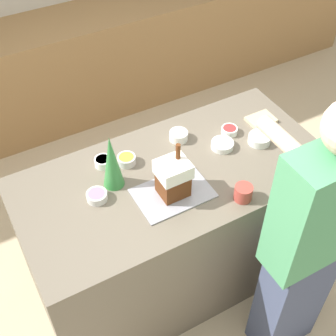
% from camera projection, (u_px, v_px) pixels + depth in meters
% --- Properties ---
extents(ground_plane, '(12.00, 12.00, 0.00)m').
position_uv_depth(ground_plane, '(173.00, 270.00, 3.19)').
color(ground_plane, '#C6B28E').
extents(back_cabinet_block, '(6.00, 0.60, 0.92)m').
position_uv_depth(back_cabinet_block, '(63.00, 72.00, 4.07)').
color(back_cabinet_block, '#9E7547').
rests_on(back_cabinet_block, ground_plane).
extents(kitchen_island, '(1.72, 0.84, 0.95)m').
position_uv_depth(kitchen_island, '(174.00, 228.00, 2.85)').
color(kitchen_island, '#6B6051').
rests_on(kitchen_island, ground_plane).
extents(baking_tray, '(0.39, 0.27, 0.01)m').
position_uv_depth(baking_tray, '(173.00, 193.00, 2.41)').
color(baking_tray, '#9E9EA8').
rests_on(baking_tray, kitchen_island).
extents(gingerbread_house, '(0.16, 0.14, 0.30)m').
position_uv_depth(gingerbread_house, '(173.00, 177.00, 2.33)').
color(gingerbread_house, '#5B2D14').
rests_on(gingerbread_house, baking_tray).
extents(decorative_tree, '(0.11, 0.11, 0.32)m').
position_uv_depth(decorative_tree, '(112.00, 162.00, 2.35)').
color(decorative_tree, '#33843D').
rests_on(decorative_tree, kitchen_island).
extents(candy_bowl_front_corner, '(0.09, 0.09, 0.05)m').
position_uv_depth(candy_bowl_front_corner, '(103.00, 162.00, 2.54)').
color(candy_bowl_front_corner, white).
rests_on(candy_bowl_front_corner, kitchen_island).
extents(candy_bowl_far_right, '(0.11, 0.11, 0.05)m').
position_uv_depth(candy_bowl_far_right, '(179.00, 135.00, 2.69)').
color(candy_bowl_far_right, white).
rests_on(candy_bowl_far_right, kitchen_island).
extents(candy_bowl_near_tray_right, '(0.11, 0.11, 0.04)m').
position_uv_depth(candy_bowl_near_tray_right, '(97.00, 196.00, 2.37)').
color(candy_bowl_near_tray_right, silver).
rests_on(candy_bowl_near_tray_right, kitchen_island).
extents(candy_bowl_center_rear, '(0.13, 0.13, 0.04)m').
position_uv_depth(candy_bowl_center_rear, '(222.00, 144.00, 2.65)').
color(candy_bowl_center_rear, white).
rests_on(candy_bowl_center_rear, kitchen_island).
extents(candy_bowl_near_tray_left, '(0.13, 0.13, 0.05)m').
position_uv_depth(candy_bowl_near_tray_left, '(259.00, 139.00, 2.67)').
color(candy_bowl_near_tray_left, silver).
rests_on(candy_bowl_near_tray_left, kitchen_island).
extents(candy_bowl_far_left, '(0.09, 0.09, 0.04)m').
position_uv_depth(candy_bowl_far_left, '(229.00, 130.00, 2.73)').
color(candy_bowl_far_left, white).
rests_on(candy_bowl_far_left, kitchen_island).
extents(candy_bowl_beside_tree, '(0.10, 0.10, 0.05)m').
position_uv_depth(candy_bowl_beside_tree, '(126.00, 160.00, 2.55)').
color(candy_bowl_beside_tree, silver).
rests_on(candy_bowl_beside_tree, kitchen_island).
extents(cookbook, '(0.16, 0.12, 0.02)m').
position_uv_depth(cookbook, '(261.00, 120.00, 2.82)').
color(cookbook, '#CCB78C').
rests_on(cookbook, kitchen_island).
extents(mug, '(0.09, 0.09, 0.08)m').
position_uv_depth(mug, '(243.00, 193.00, 2.36)').
color(mug, '#B24238').
rests_on(mug, kitchen_island).
extents(person, '(0.46, 0.58, 1.77)m').
position_uv_depth(person, '(309.00, 245.00, 2.24)').
color(person, '#424C6B').
rests_on(person, ground_plane).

